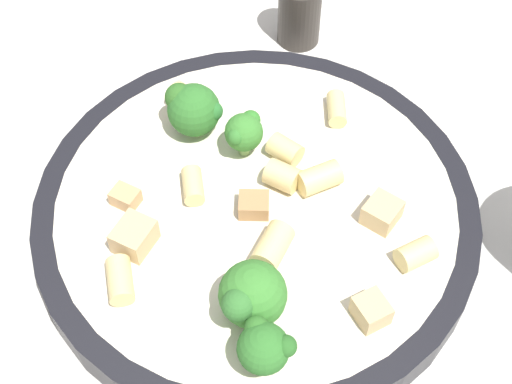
{
  "coord_description": "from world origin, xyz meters",
  "views": [
    {
      "loc": [
        -0.27,
        -0.05,
        0.41
      ],
      "look_at": [
        0.0,
        0.0,
        0.04
      ],
      "focal_mm": 50.0,
      "sensor_mm": 36.0,
      "label": 1
    }
  ],
  "objects_px": {
    "rigatoni_0": "(194,183)",
    "chicken_chunk_4": "(134,237)",
    "rigatoni_1": "(337,109)",
    "chicken_chunk_2": "(382,211)",
    "rigatoni_3": "(186,98)",
    "chicken_chunk_1": "(125,197)",
    "pasta_bowl": "(256,211)",
    "pepper_shaker": "(302,1)",
    "broccoli_floret_0": "(244,132)",
    "rigatoni_4": "(285,150)",
    "rigatoni_5": "(120,280)",
    "rigatoni_6": "(282,176)",
    "broccoli_floret_1": "(251,294)",
    "rigatoni_8": "(416,254)",
    "broccoli_floret_3": "(264,347)",
    "rigatoni_7": "(319,178)",
    "chicken_chunk_0": "(254,205)",
    "chicken_chunk_3": "(371,311)",
    "broccoli_floret_2": "(193,109)",
    "rigatoni_2": "(273,246)"
  },
  "relations": [
    {
      "from": "broccoli_floret_3",
      "to": "rigatoni_0",
      "type": "height_order",
      "value": "broccoli_floret_3"
    },
    {
      "from": "broccoli_floret_3",
      "to": "rigatoni_1",
      "type": "xyz_separation_m",
      "value": [
        0.2,
        -0.02,
        -0.02
      ]
    },
    {
      "from": "broccoli_floret_2",
      "to": "broccoli_floret_3",
      "type": "height_order",
      "value": "broccoli_floret_2"
    },
    {
      "from": "chicken_chunk_0",
      "to": "chicken_chunk_2",
      "type": "relative_size",
      "value": 0.9
    },
    {
      "from": "pasta_bowl",
      "to": "chicken_chunk_3",
      "type": "bearing_deg",
      "value": -131.21
    },
    {
      "from": "broccoli_floret_0",
      "to": "broccoli_floret_1",
      "type": "xyz_separation_m",
      "value": [
        -0.12,
        -0.03,
        0.0
      ]
    },
    {
      "from": "broccoli_floret_3",
      "to": "chicken_chunk_4",
      "type": "relative_size",
      "value": 1.52
    },
    {
      "from": "chicken_chunk_0",
      "to": "rigatoni_1",
      "type": "bearing_deg",
      "value": -24.26
    },
    {
      "from": "rigatoni_0",
      "to": "rigatoni_4",
      "type": "bearing_deg",
      "value": -55.36
    },
    {
      "from": "broccoli_floret_1",
      "to": "rigatoni_1",
      "type": "distance_m",
      "value": 0.17
    },
    {
      "from": "broccoli_floret_0",
      "to": "rigatoni_7",
      "type": "height_order",
      "value": "broccoli_floret_0"
    },
    {
      "from": "rigatoni_3",
      "to": "rigatoni_6",
      "type": "distance_m",
      "value": 0.1
    },
    {
      "from": "broccoli_floret_0",
      "to": "rigatoni_1",
      "type": "relative_size",
      "value": 1.25
    },
    {
      "from": "rigatoni_8",
      "to": "chicken_chunk_2",
      "type": "bearing_deg",
      "value": 38.22
    },
    {
      "from": "broccoli_floret_2",
      "to": "chicken_chunk_4",
      "type": "xyz_separation_m",
      "value": [
        -0.1,
        0.01,
        -0.01
      ]
    },
    {
      "from": "rigatoni_8",
      "to": "chicken_chunk_4",
      "type": "xyz_separation_m",
      "value": [
        -0.02,
        0.17,
        0.0
      ]
    },
    {
      "from": "rigatoni_0",
      "to": "chicken_chunk_0",
      "type": "distance_m",
      "value": 0.04
    },
    {
      "from": "rigatoni_2",
      "to": "chicken_chunk_2",
      "type": "height_order",
      "value": "rigatoni_2"
    },
    {
      "from": "rigatoni_0",
      "to": "chicken_chunk_4",
      "type": "distance_m",
      "value": 0.06
    },
    {
      "from": "broccoli_floret_3",
      "to": "chicken_chunk_0",
      "type": "bearing_deg",
      "value": 13.47
    },
    {
      "from": "rigatoni_4",
      "to": "chicken_chunk_1",
      "type": "distance_m",
      "value": 0.11
    },
    {
      "from": "rigatoni_6",
      "to": "chicken_chunk_4",
      "type": "height_order",
      "value": "same"
    },
    {
      "from": "rigatoni_6",
      "to": "chicken_chunk_2",
      "type": "distance_m",
      "value": 0.07
    },
    {
      "from": "rigatoni_1",
      "to": "chicken_chunk_2",
      "type": "distance_m",
      "value": 0.09
    },
    {
      "from": "rigatoni_0",
      "to": "chicken_chunk_0",
      "type": "xyz_separation_m",
      "value": [
        -0.01,
        -0.04,
        -0.0
      ]
    },
    {
      "from": "rigatoni_1",
      "to": "rigatoni_5",
      "type": "xyz_separation_m",
      "value": [
        -0.16,
        0.11,
        0.0
      ]
    },
    {
      "from": "rigatoni_0",
      "to": "chicken_chunk_0",
      "type": "bearing_deg",
      "value": -103.64
    },
    {
      "from": "broccoli_floret_3",
      "to": "chicken_chunk_0",
      "type": "distance_m",
      "value": 0.11
    },
    {
      "from": "rigatoni_0",
      "to": "rigatoni_8",
      "type": "xyz_separation_m",
      "value": [
        -0.03,
        -0.15,
        0.0
      ]
    },
    {
      "from": "broccoli_floret_1",
      "to": "broccoli_floret_2",
      "type": "relative_size",
      "value": 1.01
    },
    {
      "from": "rigatoni_1",
      "to": "rigatoni_3",
      "type": "distance_m",
      "value": 0.11
    },
    {
      "from": "broccoli_floret_2",
      "to": "rigatoni_2",
      "type": "distance_m",
      "value": 0.12
    },
    {
      "from": "rigatoni_3",
      "to": "rigatoni_5",
      "type": "height_order",
      "value": "rigatoni_3"
    },
    {
      "from": "chicken_chunk_4",
      "to": "pepper_shaker",
      "type": "xyz_separation_m",
      "value": [
        0.24,
        -0.07,
        0.0
      ]
    },
    {
      "from": "rigatoni_1",
      "to": "pasta_bowl",
      "type": "bearing_deg",
      "value": 153.72
    },
    {
      "from": "rigatoni_3",
      "to": "chicken_chunk_1",
      "type": "bearing_deg",
      "value": 168.68
    },
    {
      "from": "rigatoni_3",
      "to": "chicken_chunk_3",
      "type": "height_order",
      "value": "rigatoni_3"
    },
    {
      "from": "pasta_bowl",
      "to": "pepper_shaker",
      "type": "bearing_deg",
      "value": -0.52
    },
    {
      "from": "broccoli_floret_0",
      "to": "rigatoni_4",
      "type": "xyz_separation_m",
      "value": [
        0.0,
        -0.03,
        -0.01
      ]
    },
    {
      "from": "pasta_bowl",
      "to": "chicken_chunk_0",
      "type": "xyz_separation_m",
      "value": [
        -0.01,
        -0.0,
        0.02
      ]
    },
    {
      "from": "pepper_shaker",
      "to": "rigatoni_3",
      "type": "bearing_deg",
      "value": 151.08
    },
    {
      "from": "chicken_chunk_2",
      "to": "chicken_chunk_4",
      "type": "height_order",
      "value": "chicken_chunk_4"
    },
    {
      "from": "chicken_chunk_1",
      "to": "broccoli_floret_1",
      "type": "bearing_deg",
      "value": -123.8
    },
    {
      "from": "rigatoni_5",
      "to": "chicken_chunk_2",
      "type": "bearing_deg",
      "value": -62.16
    },
    {
      "from": "rigatoni_5",
      "to": "rigatoni_6",
      "type": "bearing_deg",
      "value": -41.17
    },
    {
      "from": "broccoli_floret_3",
      "to": "rigatoni_7",
      "type": "relative_size",
      "value": 1.35
    },
    {
      "from": "pasta_bowl",
      "to": "pepper_shaker",
      "type": "distance_m",
      "value": 0.2
    },
    {
      "from": "rigatoni_3",
      "to": "chicken_chunk_2",
      "type": "distance_m",
      "value": 0.16
    },
    {
      "from": "chicken_chunk_0",
      "to": "broccoli_floret_2",
      "type": "bearing_deg",
      "value": 41.52
    },
    {
      "from": "rigatoni_2",
      "to": "rigatoni_7",
      "type": "xyz_separation_m",
      "value": [
        0.06,
        -0.02,
        -0.0
      ]
    }
  ]
}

